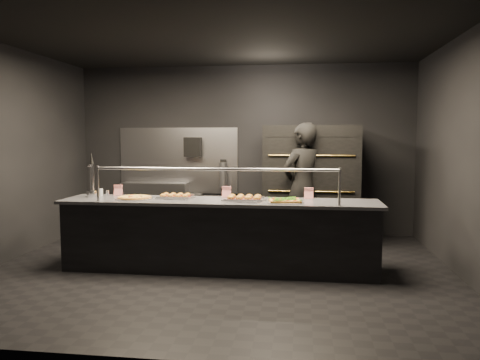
{
  "coord_description": "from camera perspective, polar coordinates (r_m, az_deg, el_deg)",
  "views": [
    {
      "loc": [
        1.06,
        -5.89,
        1.73
      ],
      "look_at": [
        0.25,
        0.2,
        1.16
      ],
      "focal_mm": 35.0,
      "sensor_mm": 36.0,
      "label": 1
    }
  ],
  "objects": [
    {
      "name": "beer_tap",
      "position": [
        6.62,
        -17.57,
        -0.52
      ],
      "size": [
        0.16,
        0.22,
        0.6
      ],
      "color": "silver",
      "rests_on": "service_counter"
    },
    {
      "name": "condiment_jar",
      "position": [
        6.74,
        -16.37,
        -1.46
      ],
      "size": [
        0.15,
        0.06,
        0.1
      ],
      "color": "silver",
      "rests_on": "service_counter"
    },
    {
      "name": "service_counter",
      "position": [
        6.11,
        -2.57,
        -6.69
      ],
      "size": [
        4.1,
        0.78,
        1.37
      ],
      "color": "black",
      "rests_on": "ground"
    },
    {
      "name": "fire_extinguisher",
      "position": [
        8.43,
        -2.06,
        0.7
      ],
      "size": [
        0.14,
        0.14,
        0.51
      ],
      "color": "#B2B2B7",
      "rests_on": "room"
    },
    {
      "name": "slider_tray_b",
      "position": [
        5.96,
        0.54,
        -2.26
      ],
      "size": [
        0.57,
        0.5,
        0.08
      ],
      "color": "silver",
      "rests_on": "service_counter"
    },
    {
      "name": "round_pizza",
      "position": [
        6.3,
        -12.73,
        -2.11
      ],
      "size": [
        0.5,
        0.5,
        0.03
      ],
      "color": "silver",
      "rests_on": "service_counter"
    },
    {
      "name": "worker",
      "position": [
        7.15,
        7.62,
        -0.86
      ],
      "size": [
        0.85,
        0.81,
        1.95
      ],
      "primitive_type": "imported",
      "rotation": [
        0.0,
        0.0,
        3.81
      ],
      "color": "black",
      "rests_on": "ground"
    },
    {
      "name": "room",
      "position": [
        6.04,
        -2.75,
        3.04
      ],
      "size": [
        6.04,
        6.0,
        3.0
      ],
      "color": "black",
      "rests_on": "ground"
    },
    {
      "name": "prep_shelf",
      "position": [
        8.72,
        -10.28,
        -3.27
      ],
      "size": [
        1.2,
        0.35,
        0.9
      ],
      "primitive_type": "cube",
      "color": "#99999E",
      "rests_on": "ground"
    },
    {
      "name": "tent_cards",
      "position": [
        6.31,
        -2.93,
        -1.43
      ],
      "size": [
        2.74,
        0.04,
        0.15
      ],
      "color": "white",
      "rests_on": "service_counter"
    },
    {
      "name": "pizza_oven",
      "position": [
        7.82,
        8.58,
        -0.4
      ],
      "size": [
        1.5,
        1.23,
        1.91
      ],
      "color": "black",
      "rests_on": "ground"
    },
    {
      "name": "trash_bin",
      "position": [
        8.41,
        -6.01,
        -4.14
      ],
      "size": [
        0.43,
        0.43,
        0.72
      ],
      "primitive_type": "cylinder",
      "color": "black",
      "rests_on": "ground"
    },
    {
      "name": "towel_dispenser",
      "position": [
        8.51,
        -5.75,
        4.02
      ],
      "size": [
        0.3,
        0.2,
        0.35
      ],
      "primitive_type": "cube",
      "color": "black",
      "rests_on": "room"
    },
    {
      "name": "slider_tray_a",
      "position": [
        6.25,
        -7.88,
        -1.99
      ],
      "size": [
        0.49,
        0.4,
        0.07
      ],
      "color": "silver",
      "rests_on": "service_counter"
    },
    {
      "name": "square_pizza",
      "position": [
        5.84,
        5.48,
        -2.54
      ],
      "size": [
        0.48,
        0.48,
        0.05
      ],
      "color": "silver",
      "rests_on": "service_counter"
    }
  ]
}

